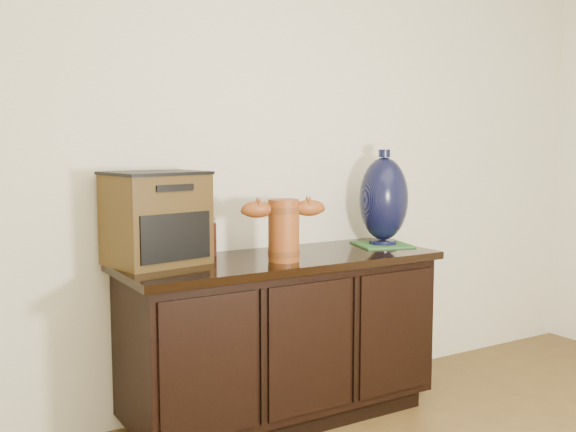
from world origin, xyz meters
TOP-DOWN VIEW (x-y plane):
  - sideboard at (0.00, 2.23)m, footprint 1.46×0.56m
  - terracotta_vessel at (-0.04, 2.12)m, footprint 0.38×0.17m
  - tv_radio at (-0.54, 2.34)m, footprint 0.44×0.38m
  - green_mat at (0.60, 2.25)m, footprint 0.31×0.31m
  - lamp_base at (0.61, 2.25)m, footprint 0.30×0.30m
  - spray_can at (-0.26, 2.42)m, footprint 0.06×0.06m

SIDE VIEW (x-z plane):
  - sideboard at x=0.00m, z-range 0.01..0.76m
  - green_mat at x=0.60m, z-range 0.76..0.76m
  - spray_can at x=-0.26m, z-range 0.75..0.93m
  - terracotta_vessel at x=-0.04m, z-range 0.77..1.04m
  - tv_radio at x=-0.54m, z-range 0.75..1.15m
  - lamp_base at x=0.61m, z-range 0.75..1.22m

